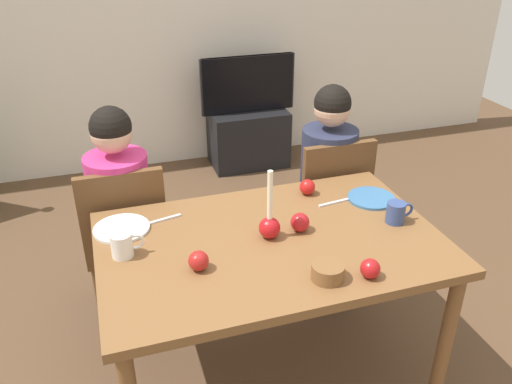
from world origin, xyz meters
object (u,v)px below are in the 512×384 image
Objects in this scene: tv_stand at (248,138)px; plate_right at (371,198)px; dining_table at (271,256)px; apple_by_right_mug at (370,269)px; chair_left at (125,235)px; chair_right at (328,202)px; person_right_child at (326,190)px; candle_centerpiece at (271,224)px; person_left_child at (124,222)px; apple_near_candle at (199,261)px; tv at (248,84)px; mug_right at (396,212)px; mug_left at (123,245)px; plate_left at (122,228)px; apple_far_edge at (307,187)px; bowl_walnuts at (328,272)px; apple_by_left_plate at (300,222)px.

plate_right is (-0.04, -2.12, 0.52)m from tv_stand.
dining_table is 18.67× the size of apple_by_right_mug.
chair_right is at bearing 0.00° from chair_left.
candle_centerpiece is at bearing -131.57° from person_right_child.
dining_table is 0.15m from candle_centerpiece.
person_right_child reaches higher than chair_right.
apple_near_candle is (0.23, -0.75, 0.22)m from person_left_child.
plate_right is at bearing -22.32° from person_left_child.
apple_by_right_mug is (-0.29, -0.96, 0.28)m from chair_right.
tv is at bearing 68.88° from apple_near_candle.
mug_right is at bearing -90.49° from plate_right.
chair_right is 0.77× the size of person_left_child.
person_right_child is 1.30m from mug_left.
person_right_child is at bearing 40.46° from apple_near_candle.
plate_left is 3.16× the size of apple_far_edge.
apple_by_left_plate is (0.03, 0.34, 0.01)m from bowl_walnuts.
bowl_walnuts reaches higher than plate_right.
chair_left is 0.95m from apple_by_left_plate.
mug_right is at bearing -31.06° from person_left_child.
plate_left is at bearing -93.13° from person_left_child.
tv_stand is at bearing 75.23° from dining_table.
dining_table is 0.35m from bowl_walnuts.
person_right_child is at bearing 73.46° from apple_by_right_mug.
chair_right reaches higher than plate_right.
apple_near_candle is 1.04× the size of apple_by_right_mug.
person_left_child is at bearing 129.61° from apple_by_right_mug.
apple_by_right_mug is (0.26, -0.35, 0.12)m from dining_table.
bowl_walnuts is at bearing -132.66° from plate_right.
person_left_child reaches higher than mug_right.
candle_centerpiece is 0.14m from apple_by_left_plate.
apple_far_edge is (-0.26, -0.32, 0.22)m from person_right_child.
chair_right reaches higher than apple_by_left_plate.
chair_left reaches higher than mug_right.
bowl_walnuts is at bearing 165.41° from apple_by_right_mug.
person_right_child is at bearing 48.43° from candle_centerpiece.
bowl_walnuts is at bearing -115.85° from chair_right.
tv is 2.53m from mug_left.
mug_left is 1.15m from mug_right.
apple_near_candle is at bearing -140.78° from chair_right.
apple_far_edge is (0.03, 0.67, -0.00)m from apple_by_right_mug.
person_left_child is 2.05m from tv_stand.
chair_left is at bearing 150.17° from mug_right.
dining_table is 1.56× the size of chair_left.
person_right_child reaches higher than bowl_walnuts.
apple_by_right_mug is at bearing -14.59° from bowl_walnuts.
bowl_walnuts is at bearing -39.86° from plate_left.
bowl_walnuts is 0.66m from apple_far_edge.
chair_right is 1.21m from plate_left.
candle_centerpiece is at bearing -104.77° from tv.
candle_centerpiece reaches higher than tv.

